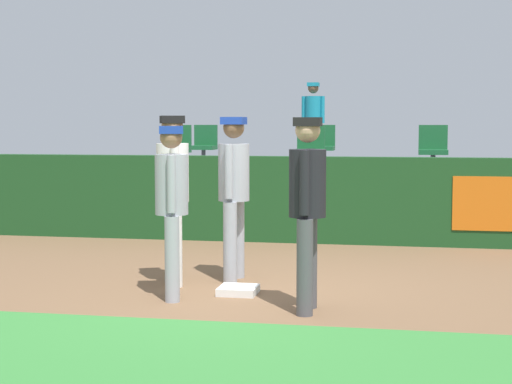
# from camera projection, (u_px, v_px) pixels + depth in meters

# --- Properties ---
(ground_plane) EXTENTS (60.00, 60.00, 0.00)m
(ground_plane) POSITION_uv_depth(u_px,v_px,m) (237.00, 296.00, 8.44)
(ground_plane) COLOR brown
(grass_foreground_strip) EXTENTS (18.00, 2.80, 0.01)m
(grass_foreground_strip) POSITION_uv_depth(u_px,v_px,m) (166.00, 366.00, 5.98)
(grass_foreground_strip) COLOR #388438
(grass_foreground_strip) RESTS_ON ground_plane
(first_base) EXTENTS (0.40, 0.40, 0.08)m
(first_base) POSITION_uv_depth(u_px,v_px,m) (238.00, 290.00, 8.54)
(first_base) COLOR white
(first_base) RESTS_ON ground_plane
(player_fielder_home) EXTENTS (0.47, 0.60, 1.88)m
(player_fielder_home) POSITION_uv_depth(u_px,v_px,m) (173.00, 187.00, 9.00)
(player_fielder_home) COLOR white
(player_fielder_home) RESTS_ON ground_plane
(player_runner_visitor) EXTENTS (0.37, 0.52, 1.87)m
(player_runner_visitor) POSITION_uv_depth(u_px,v_px,m) (234.00, 186.00, 9.20)
(player_runner_visitor) COLOR #9EA3AD
(player_runner_visitor) RESTS_ON ground_plane
(player_coach_visitor) EXTENTS (0.42, 0.48, 1.77)m
(player_coach_visitor) POSITION_uv_depth(u_px,v_px,m) (172.00, 199.00, 8.23)
(player_coach_visitor) COLOR #9EA3AD
(player_coach_visitor) RESTS_ON ground_plane
(player_umpire) EXTENTS (0.35, 0.52, 1.85)m
(player_umpire) POSITION_uv_depth(u_px,v_px,m) (307.00, 200.00, 7.65)
(player_umpire) COLOR #4C4C51
(player_umpire) RESTS_ON ground_plane
(field_wall) EXTENTS (18.00, 0.26, 1.31)m
(field_wall) POSITION_uv_depth(u_px,v_px,m) (293.00, 199.00, 12.24)
(field_wall) COLOR #19471E
(field_wall) RESTS_ON ground_plane
(bleacher_platform) EXTENTS (18.00, 4.80, 0.94)m
(bleacher_platform) POSITION_uv_depth(u_px,v_px,m) (312.00, 197.00, 14.77)
(bleacher_platform) COLOR #59595E
(bleacher_platform) RESTS_ON ground_plane
(seat_back_center) EXTENTS (0.45, 0.44, 0.84)m
(seat_back_center) POSITION_uv_depth(u_px,v_px,m) (323.00, 144.00, 15.33)
(seat_back_center) COLOR #4C4C51
(seat_back_center) RESTS_ON bleacher_platform
(seat_front_left) EXTENTS (0.46, 0.44, 0.84)m
(seat_front_left) POSITION_uv_depth(u_px,v_px,m) (177.00, 146.00, 14.01)
(seat_front_left) COLOR #4C4C51
(seat_front_left) RESTS_ON bleacher_platform
(seat_front_right) EXTENTS (0.47, 0.44, 0.84)m
(seat_front_right) POSITION_uv_depth(u_px,v_px,m) (433.00, 148.00, 13.19)
(seat_front_right) COLOR #4C4C51
(seat_front_right) RESTS_ON bleacher_platform
(seat_front_center) EXTENTS (0.47, 0.44, 0.84)m
(seat_front_center) POSITION_uv_depth(u_px,v_px,m) (310.00, 147.00, 13.57)
(seat_front_center) COLOR #4C4C51
(seat_front_center) RESTS_ON bleacher_platform
(seat_back_left) EXTENTS (0.46, 0.44, 0.84)m
(seat_back_left) POSITION_uv_depth(u_px,v_px,m) (204.00, 144.00, 15.77)
(seat_back_left) COLOR #4C4C51
(seat_back_left) RESTS_ON bleacher_platform
(spectator_hooded) EXTENTS (0.48, 0.33, 1.70)m
(spectator_hooded) POSITION_uv_depth(u_px,v_px,m) (313.00, 118.00, 16.53)
(spectator_hooded) COLOR #33384C
(spectator_hooded) RESTS_ON bleacher_platform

